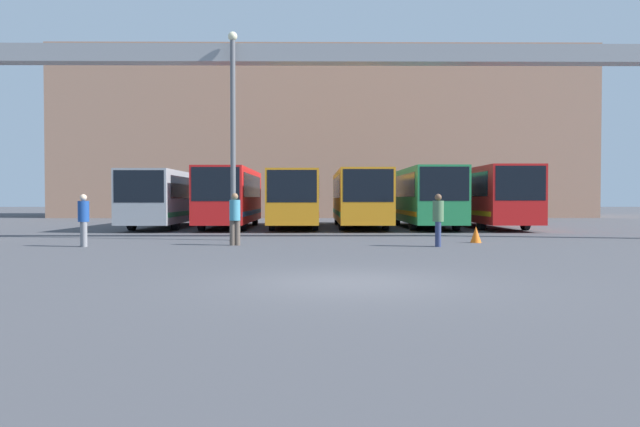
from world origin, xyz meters
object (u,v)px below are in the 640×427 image
Objects in this scene: bus_slot_3 at (359,195)px; lamp_post at (233,127)px; bus_slot_0 at (169,196)px; bus_slot_1 at (230,194)px; pedestrian_far_center at (438,219)px; bus_slot_4 at (424,194)px; pedestrian_near_right at (235,218)px; traffic_cone at (476,235)px; pedestrian_mid_right at (84,219)px; bus_slot_2 at (296,196)px; bus_slot_5 at (486,194)px.

bus_slot_3 is 12.39m from lamp_post.
bus_slot_0 is 1.16× the size of bus_slot_1.
bus_slot_3 is 14.08m from pedestrian_far_center.
bus_slot_1 is at bearing -178.32° from bus_slot_4.
bus_slot_0 is 14.23m from pedestrian_near_right.
traffic_cone is (-0.11, -11.45, -1.54)m from bus_slot_4.
pedestrian_mid_right is at bearing -103.83° from bus_slot_1.
pedestrian_far_center is at bearing -83.14° from bus_slot_3.
pedestrian_far_center is at bearing -13.32° from pedestrian_near_right.
bus_slot_2 reaches higher than pedestrian_far_center.
pedestrian_mid_right is at bearing -116.87° from bus_slot_2.
pedestrian_near_right is at bearing -115.89° from pedestrian_mid_right.
bus_slot_2 is at bearing -149.73° from pedestrian_far_center.
lamp_post reaches higher than pedestrian_far_center.
bus_slot_2 is 10.58m from bus_slot_5.
bus_slot_4 is 6.12× the size of pedestrian_far_center.
bus_slot_3 is at bearing 60.30° from pedestrian_near_right.
pedestrian_near_right reaches higher than traffic_cone.
bus_slot_2 is 3.59m from bus_slot_3.
traffic_cone is (6.94, -11.47, -1.45)m from bus_slot_2.
pedestrian_near_right is at bearing -133.00° from bus_slot_5.
lamp_post is (-5.62, -10.73, 2.60)m from bus_slot_3.
bus_slot_3 is at bearing 105.71° from traffic_cone.
bus_slot_2 is 6.03× the size of pedestrian_near_right.
bus_slot_2 is 6.14× the size of pedestrian_far_center.
bus_slot_2 reaches higher than pedestrian_near_right.
pedestrian_far_center is at bearing -133.98° from traffic_cone.
bus_slot_2 is at bearing 78.20° from lamp_post.
bus_slot_3 is (7.05, 1.01, -0.05)m from bus_slot_1.
pedestrian_mid_right is (-13.74, -13.20, -0.90)m from bus_slot_4.
bus_slot_5 is at bearing 38.65° from pedestrian_near_right.
bus_slot_4 is at bearing -11.31° from bus_slot_3.
bus_slot_0 is at bearing 177.91° from bus_slot_4.
bus_slot_3 reaches higher than bus_slot_2.
pedestrian_mid_right is (-6.70, -13.22, -0.81)m from bus_slot_2.
bus_slot_2 is 1.36× the size of lamp_post.
bus_slot_2 is at bearing -177.38° from bus_slot_5.
bus_slot_2 is 12.81m from pedestrian_near_right.
traffic_cone is at bearing -8.96° from lamp_post.
pedestrian_far_center is at bearing -68.60° from bus_slot_2.
lamp_post is at bearing -81.66° from bus_slot_1.
bus_slot_4 is 13.41m from pedestrian_far_center.
bus_slot_5 is (7.05, -0.20, 0.09)m from bus_slot_3.
lamp_post is (1.42, -9.72, 2.55)m from bus_slot_1.
pedestrian_near_right is at bearing -86.11° from pedestrian_far_center.
bus_slot_2 is 14.28m from pedestrian_far_center.
pedestrian_near_right is (-8.75, -12.65, -0.88)m from bus_slot_4.
pedestrian_far_center reaches higher than traffic_cone.
bus_slot_4 reaches higher than traffic_cone.
bus_slot_1 is 14.12m from bus_slot_5.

